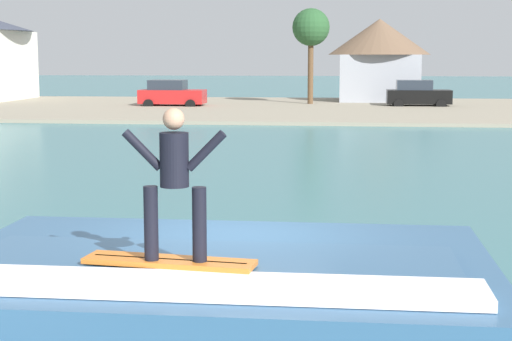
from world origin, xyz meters
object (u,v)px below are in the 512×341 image
Objects in this scene: wave_crest at (217,295)px; surfer at (174,176)px; car_far_shore at (418,94)px; car_near_shore at (171,94)px; surfboard at (169,261)px; tree_short_bushy at (311,29)px; house_small_cottage at (379,56)px.

surfer is at bearing -110.88° from wave_crest.
car_far_shore is (6.45, 45.44, -1.17)m from surfer.
car_near_shore is (-9.99, 42.97, 0.43)m from wave_crest.
surfboard is 0.30× the size of tree_short_bushy.
wave_crest is 1.09m from surfboard.
car_near_shore is at bearing 103.08° from wave_crest.
car_far_shore is at bearing -68.42° from house_small_cottage.
wave_crest is 44.12m from car_near_shore.
car_far_shore is (6.12, 44.58, 0.43)m from wave_crest.
car_far_shore is 6.80m from house_small_cottage.
car_near_shore is (-9.57, 43.77, -0.18)m from surfboard.
car_near_shore is (-9.66, 43.83, -1.17)m from surfer.
house_small_cottage is at bearing 28.56° from car_near_shore.
surfer is 0.41× the size of car_far_shore.
car_near_shore reaches higher than wave_crest.
house_small_cottage is 6.85m from tree_short_bushy.
tree_short_bushy is at bearing -136.16° from house_small_cottage.
surfboard is 0.27× the size of house_small_cottage.
surfboard is at bearing -117.58° from wave_crest.
tree_short_bushy is at bearing 169.48° from car_far_shore.
surfer reaches higher than car_far_shore.
car_near_shore is 10.40m from tree_short_bushy.
car_far_shore is at bearing 82.18° from wave_crest.
wave_crest is 45.00m from car_far_shore.
surfboard is at bearing -98.20° from car_far_shore.
house_small_cottage is at bearing 85.31° from surfboard.
house_small_cottage reaches higher than surfboard.
tree_short_bushy reaches higher than surfer.
house_small_cottage is 1.12× the size of tree_short_bushy.
house_small_cottage is (3.79, 50.47, 2.90)m from wave_crest.
surfer is at bearing -89.21° from tree_short_bushy.
house_small_cottage reaches higher than surfer.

